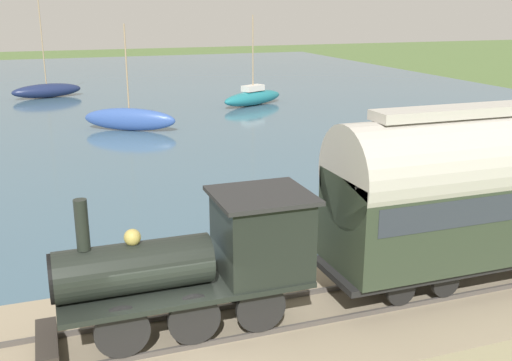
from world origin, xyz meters
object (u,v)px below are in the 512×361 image
at_px(steam_locomotive, 206,255).
at_px(sailboat_navy, 47,90).
at_px(sailboat_teal, 253,97).
at_px(rowboat_mid_harbor, 432,204).
at_px(passenger_coach, 510,183).
at_px(sailboat_blue, 130,119).

xyz_separation_m(steam_locomotive, sailboat_navy, (42.68, 2.69, -1.79)).
distance_m(steam_locomotive, sailboat_teal, 35.27).
bearing_deg(rowboat_mid_harbor, passenger_coach, -175.40).
distance_m(passenger_coach, sailboat_teal, 33.27).
distance_m(steam_locomotive, rowboat_mid_harbor, 13.01).
bearing_deg(sailboat_teal, passenger_coach, 145.68).
bearing_deg(sailboat_navy, passenger_coach, 179.58).
height_order(steam_locomotive, rowboat_mid_harbor, steam_locomotive).
relative_size(passenger_coach, sailboat_teal, 1.48).
distance_m(sailboat_navy, sailboat_teal, 18.21).
bearing_deg(sailboat_blue, rowboat_mid_harbor, -124.36).
relative_size(steam_locomotive, passenger_coach, 0.59).
xyz_separation_m(sailboat_blue, sailboat_teal, (6.73, -10.67, -0.10)).
bearing_deg(rowboat_mid_harbor, sailboat_blue, 50.99).
bearing_deg(steam_locomotive, sailboat_navy, 3.61).
xyz_separation_m(passenger_coach, rowboat_mid_harbor, (6.74, -2.68, -3.02)).
bearing_deg(sailboat_blue, steam_locomotive, -153.40).
relative_size(sailboat_navy, sailboat_teal, 1.30).
xyz_separation_m(sailboat_blue, rowboat_mid_harbor, (-19.40, -8.93, -0.51)).
bearing_deg(sailboat_navy, sailboat_teal, -137.36).
distance_m(sailboat_blue, sailboat_navy, 17.19).
height_order(sailboat_blue, sailboat_navy, sailboat_navy).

